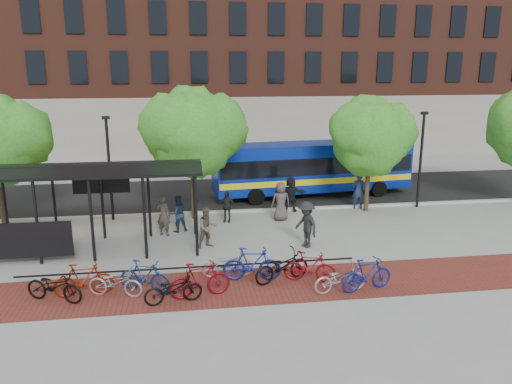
{
  "coord_description": "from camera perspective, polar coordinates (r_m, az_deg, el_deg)",
  "views": [
    {
      "loc": [
        -3.37,
        -20.86,
        7.47
      ],
      "look_at": [
        -0.07,
        1.89,
        1.6
      ],
      "focal_mm": 35.0,
      "sensor_mm": 36.0,
      "label": 1
    }
  ],
  "objects": [
    {
      "name": "bike_5",
      "position": [
        16.75,
        -6.45,
        -9.93
      ],
      "size": [
        2.12,
        0.93,
        1.23
      ],
      "primitive_type": "imported",
      "rotation": [
        0.0,
        0.0,
        1.75
      ],
      "color": "maroon",
      "rests_on": "ground"
    },
    {
      "name": "pedestrian_4",
      "position": [
        24.35,
        -3.37,
        -1.68
      ],
      "size": [
        0.97,
        0.63,
        1.54
      ],
      "primitive_type": "imported",
      "rotation": [
        0.0,
        0.0,
        5.98
      ],
      "color": "black",
      "rests_on": "ground"
    },
    {
      "name": "curb",
      "position": [
        26.16,
        -0.52,
        -2.13
      ],
      "size": [
        160.0,
        0.25,
        0.12
      ],
      "primitive_type": "cube",
      "color": "#B7B7B2",
      "rests_on": "ground"
    },
    {
      "name": "bike_1",
      "position": [
        17.7,
        -19.12,
        -9.43
      ],
      "size": [
        1.98,
        0.81,
        1.16
      ],
      "primitive_type": "imported",
      "rotation": [
        0.0,
        0.0,
        1.71
      ],
      "color": "maroon",
      "rests_on": "ground"
    },
    {
      "name": "pedestrian_7",
      "position": [
        27.07,
        11.6,
        0.14
      ],
      "size": [
        0.73,
        0.49,
        1.94
      ],
      "primitive_type": "imported",
      "rotation": [
        0.0,
        0.0,
        3.1
      ],
      "color": "#1F2C4A",
      "rests_on": "ground"
    },
    {
      "name": "ground",
      "position": [
        22.41,
        0.86,
        -5.15
      ],
      "size": [
        160.0,
        160.0,
        0.0
      ],
      "primitive_type": "plane",
      "color": "#9E9E99",
      "rests_on": "ground"
    },
    {
      "name": "bike_9",
      "position": [
        17.9,
        6.16,
        -8.5
      ],
      "size": [
        1.91,
        1.07,
        1.11
      ],
      "primitive_type": "imported",
      "rotation": [
        0.0,
        0.0,
        1.25
      ],
      "color": "maroon",
      "rests_on": "ground"
    },
    {
      "name": "pedestrian_1",
      "position": [
        22.71,
        -10.52,
        -2.64
      ],
      "size": [
        0.82,
        0.72,
        1.88
      ],
      "primitive_type": "imported",
      "rotation": [
        0.0,
        0.0,
        2.65
      ],
      "color": "#3B352F",
      "rests_on": "ground"
    },
    {
      "name": "bike_10",
      "position": [
        17.28,
        9.6,
        -9.7
      ],
      "size": [
        1.95,
        0.93,
        0.99
      ],
      "primitive_type": "imported",
      "rotation": [
        0.0,
        0.0,
        1.72
      ],
      "color": "#979799",
      "rests_on": "ground"
    },
    {
      "name": "bike_2",
      "position": [
        17.39,
        -15.78,
        -9.93
      ],
      "size": [
        1.96,
        1.12,
        0.97
      ],
      "primitive_type": "imported",
      "rotation": [
        0.0,
        0.0,
        1.3
      ],
      "color": "#959597",
      "rests_on": "ground"
    },
    {
      "name": "bike_7",
      "position": [
        17.86,
        -0.47,
        -8.23
      ],
      "size": [
        2.12,
        0.85,
        1.24
      ],
      "primitive_type": "imported",
      "rotation": [
        0.0,
        0.0,
        1.44
      ],
      "color": "navy",
      "rests_on": "ground"
    },
    {
      "name": "bike_3",
      "position": [
        17.48,
        -12.59,
        -9.35
      ],
      "size": [
        1.9,
        1.21,
        1.11
      ],
      "primitive_type": "imported",
      "rotation": [
        0.0,
        0.0,
        1.16
      ],
      "color": "navy",
      "rests_on": "ground"
    },
    {
      "name": "brick_strip",
      "position": [
        17.58,
        -3.07,
        -10.83
      ],
      "size": [
        24.0,
        3.0,
        0.01
      ],
      "primitive_type": "cube",
      "color": "maroon",
      "rests_on": "ground"
    },
    {
      "name": "building_brick",
      "position": [
        48.79,
        8.01,
        17.17
      ],
      "size": [
        55.0,
        14.0,
        20.0
      ],
      "primitive_type": "cube",
      "color": "brown",
      "rests_on": "ground"
    },
    {
      "name": "bike_rack_rail",
      "position": [
        18.35,
        -7.44,
        -9.83
      ],
      "size": [
        12.0,
        0.05,
        0.95
      ],
      "primitive_type": "cube",
      "color": "black",
      "rests_on": "ground"
    },
    {
      "name": "pedestrian_9",
      "position": [
        21.0,
        5.75,
        -3.72
      ],
      "size": [
        1.19,
        1.47,
        1.98
      ],
      "primitive_type": "imported",
      "rotation": [
        0.0,
        0.0,
        5.13
      ],
      "color": "black",
      "rests_on": "ground"
    },
    {
      "name": "bike_0",
      "position": [
        17.65,
        -22.06,
        -9.95
      ],
      "size": [
        2.13,
        1.43,
        1.06
      ],
      "primitive_type": "imported",
      "rotation": [
        0.0,
        0.0,
        1.17
      ],
      "color": "black",
      "rests_on": "ground"
    },
    {
      "name": "bike_6",
      "position": [
        18.26,
        -3.27,
        -8.17
      ],
      "size": [
        1.87,
        0.66,
        0.98
      ],
      "primitive_type": "imported",
      "rotation": [
        0.0,
        0.0,
        1.57
      ],
      "color": "gray",
      "rests_on": "ground"
    },
    {
      "name": "bike_4",
      "position": [
        16.51,
        -9.45,
        -10.88
      ],
      "size": [
        1.96,
        0.98,
        0.98
      ],
      "primitive_type": "imported",
      "rotation": [
        0.0,
        0.0,
        1.75
      ],
      "color": "black",
      "rests_on": "ground"
    },
    {
      "name": "bike_8",
      "position": [
        17.83,
        2.97,
        -8.48
      ],
      "size": [
        2.28,
        1.45,
        1.13
      ],
      "primitive_type": "imported",
      "rotation": [
        0.0,
        0.0,
        1.92
      ],
      "color": "black",
      "rests_on": "ground"
    },
    {
      "name": "lamp_post_left",
      "position": [
        25.17,
        -16.42,
        2.92
      ],
      "size": [
        0.35,
        0.2,
        5.12
      ],
      "color": "black",
      "rests_on": "ground"
    },
    {
      "name": "pedestrian_5",
      "position": [
        26.08,
        3.98,
        -0.24
      ],
      "size": [
        1.8,
        0.92,
        1.86
      ],
      "primitive_type": "imported",
      "rotation": [
        0.0,
        0.0,
        2.91
      ],
      "color": "black",
      "rests_on": "ground"
    },
    {
      "name": "asphalt_street",
      "position": [
        30.0,
        -1.55,
        -0.09
      ],
      "size": [
        160.0,
        8.0,
        0.01
      ],
      "primitive_type": "cube",
      "color": "black",
      "rests_on": "ground"
    },
    {
      "name": "pedestrian_6",
      "position": [
        24.53,
        2.85,
        -1.08
      ],
      "size": [
        0.98,
        0.67,
        1.92
      ],
      "primitive_type": "imported",
      "rotation": [
        0.0,
        0.0,
        3.21
      ],
      "color": "#483E3A",
      "rests_on": "ground"
    },
    {
      "name": "bus",
      "position": [
        29.24,
        6.45,
        3.02
      ],
      "size": [
        11.71,
        3.67,
        3.11
      ],
      "rotation": [
        0.0,
        0.0,
        0.1
      ],
      "color": "#082397",
      "rests_on": "ground"
    },
    {
      "name": "lamp_post_right",
      "position": [
        27.81,
        18.33,
        3.82
      ],
      "size": [
        0.35,
        0.2,
        5.12
      ],
      "color": "black",
      "rests_on": "ground"
    },
    {
      "name": "bike_11",
      "position": [
        17.52,
        12.53,
        -9.19
      ],
      "size": [
        2.02,
        0.98,
        1.17
      ],
      "primitive_type": "imported",
      "rotation": [
        0.0,
        0.0,
        1.8
      ],
      "color": "navy",
      "rests_on": "ground"
    },
    {
      "name": "pedestrian_2",
      "position": [
        23.14,
        -8.93,
        -2.45
      ],
      "size": [
        1.0,
        0.89,
        1.73
      ],
      "primitive_type": "imported",
      "rotation": [
        0.0,
        0.0,
        3.47
      ],
      "color": "#22334F",
      "rests_on": "ground"
    },
    {
      "name": "pedestrian_8",
      "position": [
        21.02,
        -5.59,
        -4.06
      ],
      "size": [
        1.02,
        0.91,
        1.73
      ],
      "primitive_type": "imported",
      "rotation": [
        0.0,
        0.0,
        0.36
      ],
      "color": "brown",
      "rests_on": "ground"
    },
    {
      "name": "tree_b",
      "position": [
        24.4,
        -7.16,
        7.13
      ],
      "size": [
        5.15,
        4.2,
        6.47
      ],
      "color": "#382619",
      "rests_on": "ground"
    },
    {
      "name": "tree_c",
      "position": [
        26.21,
        13.04,
        6.47
      ],
      "size": [
        4.66,
        3.8,
        5.92
      ],
      "color": "#382619",
      "rests_on": "ground"
    },
    {
      "name": "bus_shelter",
      "position": [
        21.4,
        -20.93,
        1.31
      ],
      "size": [
        10.6,
        3.07,
        3.6
      ],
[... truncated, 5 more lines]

